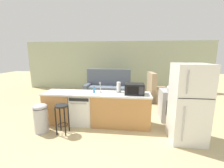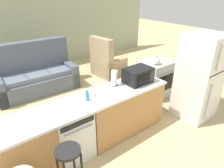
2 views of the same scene
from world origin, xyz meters
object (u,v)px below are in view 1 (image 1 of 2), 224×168
Objects in this scene: refrigerator at (188,103)px; kettle at (170,88)px; stove_range at (173,105)px; couch at (108,89)px; paper_towel_roll at (119,87)px; dishwasher at (83,109)px; armchair at (156,93)px; trash_bin at (41,118)px; microwave at (134,89)px; soap_bottle at (94,90)px; bar_stool at (62,113)px.

refrigerator is 0.99m from kettle.
kettle reaches higher than stove_range.
stove_range is 3.10m from couch.
paper_towel_roll is at bearing -169.74° from kettle.
dishwasher is 0.93× the size of stove_range.
armchair is (-0.20, 1.78, -0.10)m from stove_range.
trash_bin is (-3.49, -1.16, -0.07)m from stove_range.
armchair is at bearing 67.25° from microwave.
trash_bin is (-3.32, -1.03, -0.61)m from kettle.
kettle is (2.43, 0.42, 0.56)m from dishwasher.
armchair is at bearing -9.27° from couch.
dishwasher is 2.70m from refrigerator.
refrigerator is at bearing -24.01° from paper_towel_roll.
soap_bottle is (-2.26, -0.54, 0.52)m from stove_range.
refrigerator is 6.19× the size of paper_towel_roll.
microwave is at bearing -157.18° from kettle.
stove_range is 2.38m from soap_bottle.
trash_bin is at bearing -162.77° from kettle.
refrigerator is 0.86× the size of couch.
couch is 1.69× the size of armchair.
bar_stool is (-2.92, -0.06, -0.34)m from refrigerator.
stove_range is at bearing 13.53° from soap_bottle.
microwave reaches higher than stove_range.
dishwasher is 0.70m from bar_stool.
couch is at bearing 104.84° from paper_towel_roll.
refrigerator is at bearing 0.95° from trash_bin.
refrigerator is at bearing 1.22° from bar_stool.
kettle is 0.28× the size of bar_stool.
trash_bin is at bearing -179.05° from refrigerator.
soap_bottle is 2.13m from kettle.
bar_stool is (-0.66, -0.62, -0.44)m from soap_bottle.
paper_towel_roll is 0.14× the size of couch.
couch reaches higher than microwave.
armchair reaches higher than microwave.
armchair reaches higher than paper_towel_roll.
stove_range is at bearing -43.05° from couch.
armchair is (2.06, 2.32, -0.62)m from soap_bottle.
couch reaches higher than trash_bin.
armchair reaches higher than soap_bottle.
paper_towel_roll reaches higher than bar_stool.
couch is (-2.26, 3.21, -0.48)m from refrigerator.
microwave is 0.68× the size of trash_bin.
dishwasher is 3.34m from armchair.
dishwasher is 0.48× the size of refrigerator.
stove_range is at bearing 11.91° from dishwasher.
soap_bottle is at bearing 166.22° from refrigerator.
paper_towel_roll is (1.00, 0.16, 0.62)m from dishwasher.
refrigerator is 2.36× the size of bar_stool.
bar_stool is (-2.92, -1.16, 0.08)m from stove_range.
trash_bin is at bearing -110.55° from couch.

